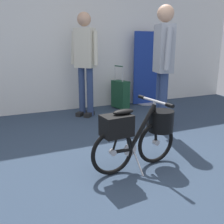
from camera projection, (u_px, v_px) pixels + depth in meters
The scene contains 7 objects.
ground_plane at pixel (117, 177), 2.44m from camera, with size 8.13×8.13×0.00m, color #2D3D51.
back_wall at pixel (50, 36), 4.56m from camera, with size 8.13×0.10×2.71m, color white.
floor_banner_stand at pixel (147, 73), 5.26m from camera, with size 0.60×0.36×1.46m.
folding_bike_foreground at pixel (140, 132), 2.55m from camera, with size 0.97×0.53×0.70m.
visitor_near_wall at pixel (85, 58), 4.31m from camera, with size 0.39×0.41×1.72m.
visitor_browsing at pixel (163, 61), 3.56m from camera, with size 0.34×0.52×1.73m.
rolling_suitcase at pixel (120, 94), 4.97m from camera, with size 0.26×0.39×0.83m.
Camera 1 is at (-0.94, -1.99, 1.22)m, focal length 41.29 mm.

